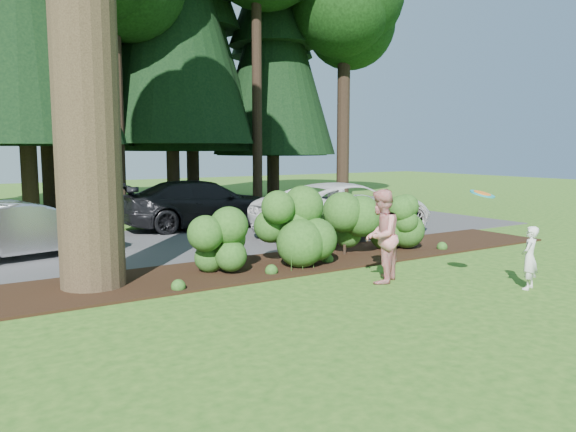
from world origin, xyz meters
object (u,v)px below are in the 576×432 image
object	(u,v)px
car_silver_wagon	(27,229)
child	(529,258)
adult	(381,236)
car_dark_suv	(204,204)
car_white_suv	(346,209)
frisbee	(482,194)

from	to	relation	value
car_silver_wagon	child	distance (m)	11.63
child	adult	xyz separation A→B (m)	(-2.06, 1.98, 0.34)
car_dark_suv	child	world-z (taller)	car_dark_suv
car_silver_wagon	car_white_suv	xyz separation A→B (m)	(8.83, -1.62, 0.13)
car_silver_wagon	frisbee	world-z (taller)	frisbee
child	car_dark_suv	bearing A→B (deg)	-100.17
car_dark_suv	frisbee	size ratio (longest dim) A/B	11.72
car_silver_wagon	child	bearing A→B (deg)	-149.96
car_dark_suv	adult	bearing A→B (deg)	-176.01
child	adult	bearing A→B (deg)	-63.74
car_white_suv	child	xyz separation A→B (m)	(-1.08, -7.05, -0.24)
car_silver_wagon	child	size ratio (longest dim) A/B	3.44
car_silver_wagon	adult	xyz separation A→B (m)	(5.69, -6.68, 0.23)
adult	child	bearing A→B (deg)	103.62
car_white_suv	child	world-z (taller)	car_white_suv
child	adult	distance (m)	2.88
car_white_suv	adult	world-z (taller)	adult
car_dark_suv	frisbee	distance (m)	10.80
adult	car_white_suv	bearing A→B (deg)	-154.27
car_dark_suv	child	size ratio (longest dim) A/B	4.47
car_dark_suv	child	distance (m)	11.23
child	adult	world-z (taller)	adult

